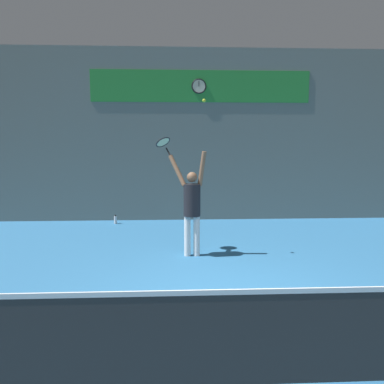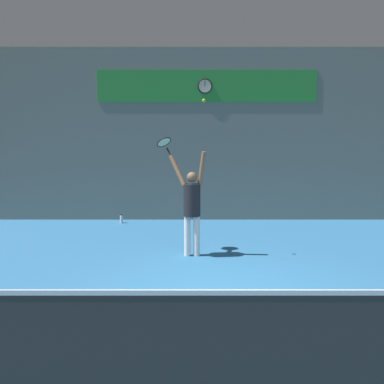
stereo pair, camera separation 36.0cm
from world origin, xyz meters
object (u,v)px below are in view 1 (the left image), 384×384
Objects in this scene: scoreboard_clock at (199,86)px; tennis_ball at (204,101)px; tennis_racket at (163,143)px; tennis_player at (192,204)px; water_bottle at (116,220)px.

scoreboard_clock is 6.54× the size of tennis_ball.
scoreboard_clock is 3.76m from tennis_ball.
tennis_player is at bearing -32.97° from tennis_racket.
scoreboard_clock is at bearing 10.39° from water_bottle.
tennis_ball is at bearing -29.76° from tennis_racket.
tennis_racket is 6.39× the size of tennis_ball.
tennis_racket is at bearing -106.37° from scoreboard_clock.
scoreboard_clock is at bearing 73.63° from tennis_racket.
tennis_player is 8.19× the size of water_bottle.
water_bottle is (-2.03, 3.14, -0.96)m from tennis_player.
water_bottle is (-2.26, 3.23, -2.98)m from tennis_ball.
scoreboard_clock is 4.51m from water_bottle.
tennis_ball reaches higher than water_bottle.
tennis_racket is 3.82m from water_bottle.
water_bottle is (-2.41, -0.44, -3.79)m from scoreboard_clock.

